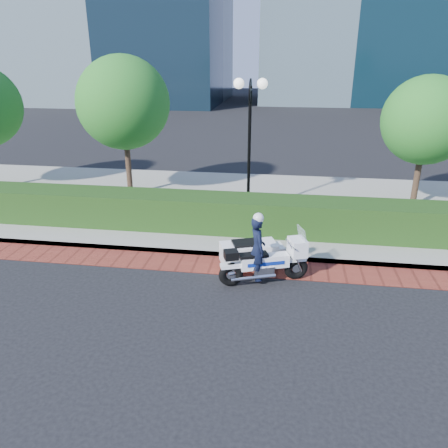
# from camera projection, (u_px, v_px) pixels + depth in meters

# --- Properties ---
(ground) EXTENTS (120.00, 120.00, 0.00)m
(ground) POSITION_uv_depth(u_px,v_px,m) (182.00, 294.00, 9.83)
(ground) COLOR black
(ground) RESTS_ON ground
(brick_strip) EXTENTS (60.00, 1.00, 0.01)m
(brick_strip) POSITION_uv_depth(u_px,v_px,m) (195.00, 264.00, 11.21)
(brick_strip) COLOR maroon
(brick_strip) RESTS_ON ground
(sidewalk) EXTENTS (60.00, 8.00, 0.15)m
(sidewalk) POSITION_uv_depth(u_px,v_px,m) (222.00, 205.00, 15.33)
(sidewalk) COLOR gray
(sidewalk) RESTS_ON ground
(hedge_main) EXTENTS (18.00, 1.20, 1.00)m
(hedge_main) POSITION_uv_depth(u_px,v_px,m) (209.00, 212.00, 12.91)
(hedge_main) COLOR black
(hedge_main) RESTS_ON sidewalk
(lamppost) EXTENTS (1.02, 0.70, 4.21)m
(lamppost) POSITION_uv_depth(u_px,v_px,m) (250.00, 126.00, 13.39)
(lamppost) COLOR black
(lamppost) RESTS_ON sidewalk
(tree_b) EXTENTS (3.20, 3.20, 4.89)m
(tree_b) POSITION_uv_depth(u_px,v_px,m) (123.00, 103.00, 15.02)
(tree_b) COLOR #332319
(tree_b) RESTS_ON sidewalk
(tree_c) EXTENTS (2.80, 2.80, 4.30)m
(tree_c) POSITION_uv_depth(u_px,v_px,m) (426.00, 121.00, 13.81)
(tree_c) COLOR #332319
(tree_c) RESTS_ON sidewalk
(police_motorcycle) EXTENTS (2.22, 1.63, 1.76)m
(police_motorcycle) POSITION_uv_depth(u_px,v_px,m) (257.00, 254.00, 10.36)
(police_motorcycle) COLOR black
(police_motorcycle) RESTS_ON ground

